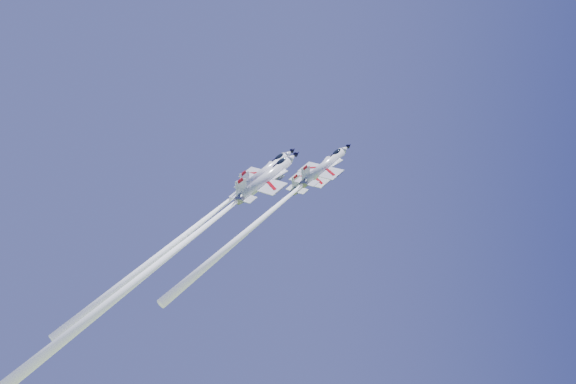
{
  "coord_description": "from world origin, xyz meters",
  "views": [
    {
      "loc": [
        -2.75,
        -116.73,
        87.56
      ],
      "look_at": [
        0.0,
        0.0,
        102.07
      ],
      "focal_mm": 40.0,
      "sensor_mm": 36.0,
      "label": 1
    }
  ],
  "objects_px": {
    "jet_lead": "(264,217)",
    "jet_right": "(271,211)",
    "jet_slot": "(180,247)",
    "jet_left": "(196,227)"
  },
  "relations": [
    {
      "from": "jet_slot",
      "to": "jet_lead",
      "type": "bearing_deg",
      "value": 75.77
    },
    {
      "from": "jet_slot",
      "to": "jet_left",
      "type": "bearing_deg",
      "value": 109.31
    },
    {
      "from": "jet_lead",
      "to": "jet_slot",
      "type": "xyz_separation_m",
      "value": [
        -13.77,
        -8.72,
        -5.74
      ]
    },
    {
      "from": "jet_lead",
      "to": "jet_left",
      "type": "relative_size",
      "value": 0.83
    },
    {
      "from": "jet_lead",
      "to": "jet_right",
      "type": "relative_size",
      "value": 0.99
    },
    {
      "from": "jet_lead",
      "to": "jet_right",
      "type": "bearing_deg",
      "value": -36.33
    },
    {
      "from": "jet_left",
      "to": "jet_right",
      "type": "xyz_separation_m",
      "value": [
        13.12,
        -3.5,
        2.45
      ]
    },
    {
      "from": "jet_lead",
      "to": "jet_slot",
      "type": "height_order",
      "value": "jet_lead"
    },
    {
      "from": "jet_left",
      "to": "jet_right",
      "type": "bearing_deg",
      "value": 28.49
    },
    {
      "from": "jet_left",
      "to": "jet_slot",
      "type": "bearing_deg",
      "value": -70.69
    }
  ]
}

